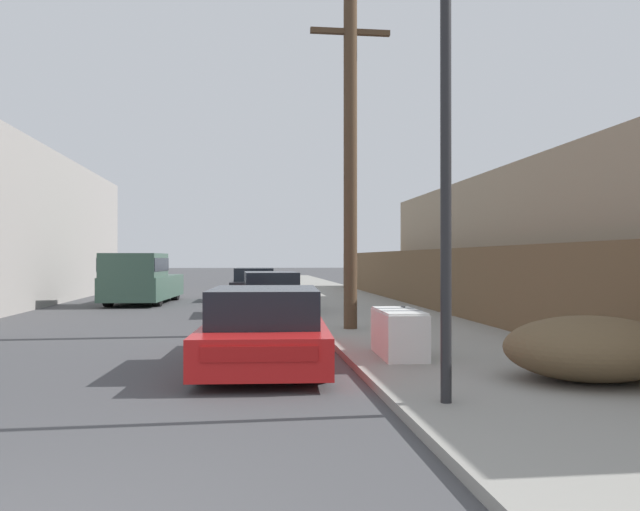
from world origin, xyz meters
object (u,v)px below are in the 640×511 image
(pickup_truck, at_px, (141,279))
(utility_pole, at_px, (350,159))
(brush_pile, at_px, (590,348))
(parked_sports_car_red, at_px, (265,330))
(car_parked_far, at_px, (254,285))
(street_lamp, at_px, (446,152))
(car_parked_mid, at_px, (270,294))
(discarded_fridge, at_px, (399,333))

(pickup_truck, bearing_deg, utility_pole, 126.25)
(pickup_truck, bearing_deg, brush_pile, 121.33)
(pickup_truck, bearing_deg, parked_sports_car_red, 110.95)
(car_parked_far, relative_size, street_lamp, 0.94)
(street_lamp, bearing_deg, pickup_truck, 109.43)
(car_parked_far, relative_size, pickup_truck, 0.80)
(parked_sports_car_red, bearing_deg, car_parked_mid, 90.88)
(discarded_fridge, bearing_deg, car_parked_far, 99.64)
(discarded_fridge, distance_m, pickup_truck, 15.17)
(pickup_truck, distance_m, brush_pile, 18.03)
(pickup_truck, bearing_deg, car_parked_mid, 138.30)
(car_parked_far, bearing_deg, street_lamp, -82.25)
(parked_sports_car_red, bearing_deg, pickup_truck, 110.41)
(street_lamp, xyz_separation_m, brush_pile, (2.23, 0.98, -2.31))
(car_parked_mid, xyz_separation_m, utility_pole, (1.59, -5.11, 3.31))
(brush_pile, bearing_deg, car_parked_mid, 107.89)
(car_parked_far, bearing_deg, pickup_truck, -155.77)
(parked_sports_car_red, xyz_separation_m, brush_pile, (4.09, -2.30, -0.03))
(car_parked_mid, relative_size, street_lamp, 0.98)
(brush_pile, bearing_deg, car_parked_far, 102.82)
(pickup_truck, relative_size, street_lamp, 1.18)
(discarded_fridge, bearing_deg, street_lamp, -92.92)
(pickup_truck, height_order, street_lamp, street_lamp)
(car_parked_far, xyz_separation_m, utility_pole, (1.97, -11.52, 3.30))
(parked_sports_car_red, xyz_separation_m, street_lamp, (1.85, -3.28, 2.28))
(parked_sports_car_red, height_order, brush_pile, parked_sports_car_red)
(car_parked_far, height_order, utility_pole, utility_pole)
(discarded_fridge, relative_size, pickup_truck, 0.29)
(discarded_fridge, bearing_deg, utility_pole, 93.60)
(discarded_fridge, relative_size, utility_pole, 0.21)
(discarded_fridge, bearing_deg, parked_sports_car_red, 179.95)
(street_lamp, bearing_deg, car_parked_far, 95.50)
(car_parked_far, bearing_deg, discarded_fridge, -80.12)
(car_parked_mid, bearing_deg, car_parked_far, 91.82)
(parked_sports_car_red, bearing_deg, discarded_fridge, 1.56)
(discarded_fridge, xyz_separation_m, car_parked_mid, (-1.70, 9.09, 0.11))
(street_lamp, distance_m, brush_pile, 3.35)
(street_lamp, relative_size, brush_pile, 2.11)
(car_parked_mid, xyz_separation_m, street_lamp, (1.42, -12.29, 2.24))
(parked_sports_car_red, xyz_separation_m, pickup_truck, (-4.14, 13.73, 0.36))
(car_parked_far, xyz_separation_m, brush_pile, (4.03, -17.73, -0.08))
(car_parked_far, bearing_deg, parked_sports_car_red, -87.95)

